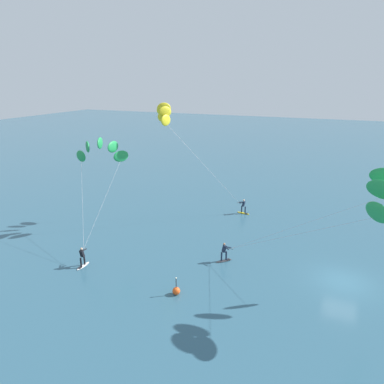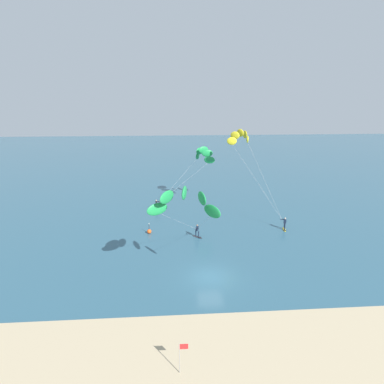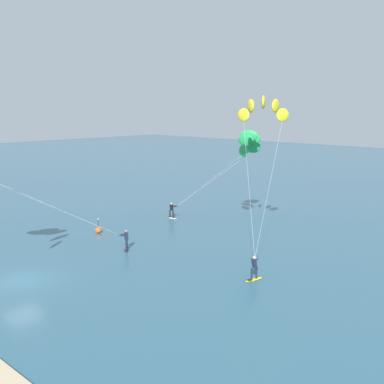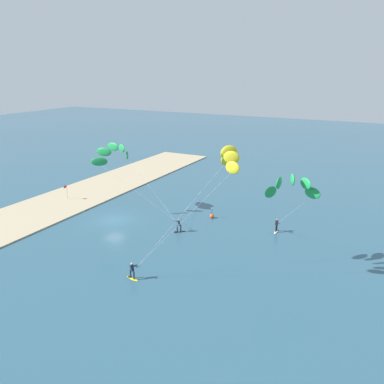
# 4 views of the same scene
# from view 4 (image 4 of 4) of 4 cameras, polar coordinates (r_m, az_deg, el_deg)

# --- Properties ---
(ground_plane) EXTENTS (240.00, 240.00, 0.00)m
(ground_plane) POSITION_cam_4_polar(r_m,az_deg,el_deg) (51.90, -11.23, -4.02)
(ground_plane) COLOR #2D566B
(sand_strip) EXTENTS (80.00, 10.80, 0.16)m
(sand_strip) POSITION_cam_4_polar(r_m,az_deg,el_deg) (59.13, -19.71, -1.98)
(sand_strip) COLOR tan
(sand_strip) RESTS_ON ground
(kitesurfer_nearshore) EXTENTS (6.33, 12.92, 9.59)m
(kitesurfer_nearshore) POSITION_cam_4_polar(r_m,az_deg,el_deg) (52.19, -11.04, 5.27)
(kitesurfer_nearshore) COLOR #333338
(kitesurfer_nearshore) RESTS_ON ground
(kitesurfer_mid_water) EXTENTS (7.16, 9.72, 12.41)m
(kitesurfer_mid_water) POSITION_cam_4_polar(r_m,az_deg,el_deg) (34.30, 4.63, 4.07)
(kitesurfer_mid_water) COLOR yellow
(kitesurfer_mid_water) RESTS_ON ground
(kitesurfer_far_out) EXTENTS (9.84, 5.97, 9.33)m
(kitesurfer_far_out) POSITION_cam_4_polar(r_m,az_deg,el_deg) (38.57, 14.18, 0.51)
(kitesurfer_far_out) COLOR white
(kitesurfer_far_out) RESTS_ON ground
(marker_buoy) EXTENTS (0.56, 0.56, 1.38)m
(marker_buoy) POSITION_cam_4_polar(r_m,az_deg,el_deg) (51.58, 2.90, -3.48)
(marker_buoy) COLOR #EA5119
(marker_buoy) RESTS_ON ground
(beach_flag) EXTENTS (0.56, 0.05, 2.20)m
(beach_flag) POSITION_cam_4_polar(r_m,az_deg,el_deg) (60.88, -17.80, 0.37)
(beach_flag) COLOR gray
(beach_flag) RESTS_ON sand_strip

